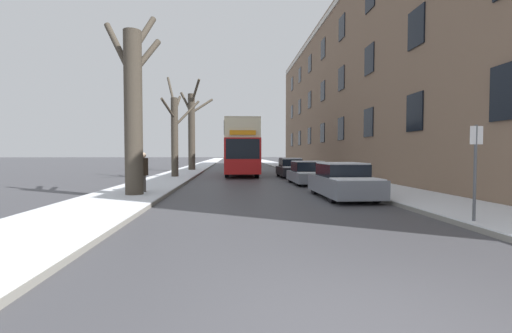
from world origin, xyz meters
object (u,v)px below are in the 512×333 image
at_px(street_sign_post, 475,169).
at_px(parked_car_0, 343,182).
at_px(bare_tree_left_2, 192,128).
at_px(parked_car_1, 308,173).
at_px(oncoming_van, 235,157).
at_px(bare_tree_left_1, 175,132).
at_px(parked_car_2, 290,168).
at_px(pedestrian_left_sidewalk, 143,172).
at_px(bare_tree_left_0, 133,107).
at_px(double_decker_bus, 241,145).

bearing_deg(street_sign_post, parked_car_0, 103.89).
relative_size(bare_tree_left_2, parked_car_1, 2.22).
bearing_deg(oncoming_van, bare_tree_left_2, -108.21).
height_order(bare_tree_left_1, street_sign_post, bare_tree_left_1).
distance_m(parked_car_2, oncoming_van, 23.14).
height_order(bare_tree_left_1, pedestrian_left_sidewalk, bare_tree_left_1).
xyz_separation_m(parked_car_1, oncoming_van, (-3.95, 28.65, 0.68)).
height_order(bare_tree_left_0, parked_car_2, bare_tree_left_0).
xyz_separation_m(parked_car_0, parked_car_2, (0.00, 12.11, 0.00)).
xyz_separation_m(bare_tree_left_0, pedestrian_left_sidewalk, (0.12, 0.94, -2.64)).
height_order(bare_tree_left_1, bare_tree_left_2, bare_tree_left_2).
bearing_deg(parked_car_1, bare_tree_left_2, 118.93).
bearing_deg(bare_tree_left_2, bare_tree_left_0, -89.94).
bearing_deg(oncoming_van, parked_car_1, -82.15).
bearing_deg(parked_car_0, pedestrian_left_sidewalk, 169.44).
height_order(parked_car_2, pedestrian_left_sidewalk, pedestrian_left_sidewalk).
xyz_separation_m(bare_tree_left_0, double_decker_bus, (4.69, 14.58, -1.18)).
height_order(parked_car_0, street_sign_post, street_sign_post).
distance_m(bare_tree_left_0, double_decker_bus, 15.36).
height_order(parked_car_0, pedestrian_left_sidewalk, pedestrian_left_sidewalk).
xyz_separation_m(parked_car_0, pedestrian_left_sidewalk, (-8.24, 1.54, 0.34)).
distance_m(bare_tree_left_0, bare_tree_left_1, 10.76).
height_order(bare_tree_left_0, parked_car_1, bare_tree_left_0).
relative_size(bare_tree_left_2, oncoming_van, 1.56).
relative_size(bare_tree_left_1, bare_tree_left_2, 0.85).
bearing_deg(pedestrian_left_sidewalk, bare_tree_left_0, -23.20).
distance_m(bare_tree_left_0, bare_tree_left_2, 20.83).
bearing_deg(bare_tree_left_1, parked_car_1, -31.09).
bearing_deg(pedestrian_left_sidewalk, parked_car_0, 63.67).
bearing_deg(bare_tree_left_2, pedestrian_left_sidewalk, -89.58).
relative_size(pedestrian_left_sidewalk, street_sign_post, 0.74).
relative_size(double_decker_bus, parked_car_1, 2.51).
bearing_deg(street_sign_post, pedestrian_left_sidewalk, 143.42).
height_order(parked_car_1, street_sign_post, street_sign_post).
xyz_separation_m(bare_tree_left_1, double_decker_bus, (4.79, 3.82, -0.86)).
xyz_separation_m(bare_tree_left_0, parked_car_1, (8.36, 5.65, -3.03)).
distance_m(parked_car_1, oncoming_van, 28.93).
xyz_separation_m(bare_tree_left_0, street_sign_post, (9.75, -6.20, -2.22)).
xyz_separation_m(bare_tree_left_1, parked_car_2, (8.46, 0.76, -2.67)).
distance_m(double_decker_bus, parked_car_2, 5.11).
relative_size(bare_tree_left_1, pedestrian_left_sidewalk, 4.13).
bearing_deg(parked_car_2, bare_tree_left_2, 132.01).
bearing_deg(street_sign_post, double_decker_bus, 103.68).
height_order(bare_tree_left_1, oncoming_van, bare_tree_left_1).
bearing_deg(bare_tree_left_2, oncoming_van, 71.79).
height_order(bare_tree_left_2, parked_car_0, bare_tree_left_2).
height_order(bare_tree_left_0, oncoming_van, bare_tree_left_0).
distance_m(bare_tree_left_2, oncoming_van, 14.51).
height_order(parked_car_1, oncoming_van, oncoming_van).
relative_size(double_decker_bus, parked_car_0, 2.33).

